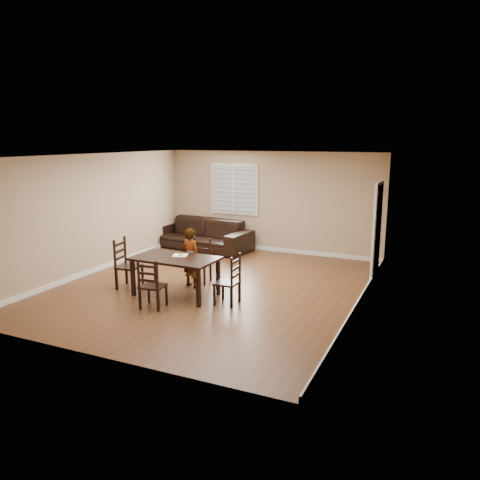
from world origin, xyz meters
The scene contains 11 objects.
ground centered at (0.00, 0.00, 0.00)m, with size 7.00×7.00×0.00m, color #57341D.
room centered at (0.04, 0.18, 1.81)m, with size 6.04×7.04×2.72m.
dining_table centered at (-0.40, -0.77, 0.68)m, with size 1.66×0.95×0.77m.
chair_near centered at (-0.39, 0.27, 0.43)m, with size 0.46×0.44×0.94m.
chair_far centered at (-0.40, -1.63, 0.42)m, with size 0.46×0.44×0.93m.
chair_left centered at (-1.65, -0.76, 0.47)m, with size 0.49×0.52×1.04m.
chair_right centered at (0.84, -0.79, 0.43)m, with size 0.41×0.44×0.95m.
child centered at (-0.39, -0.17, 0.62)m, with size 0.45×0.30×1.25m, color gray.
napkin centered at (-0.40, -0.58, 0.77)m, with size 0.28×0.28×0.00m, color white.
donut centered at (-0.38, -0.58, 0.79)m, with size 0.10×0.10×0.04m.
sofa centered at (-1.87, 2.93, 0.42)m, with size 2.85×1.12×0.83m, color black.
Camera 1 is at (4.37, -8.26, 3.03)m, focal length 35.00 mm.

